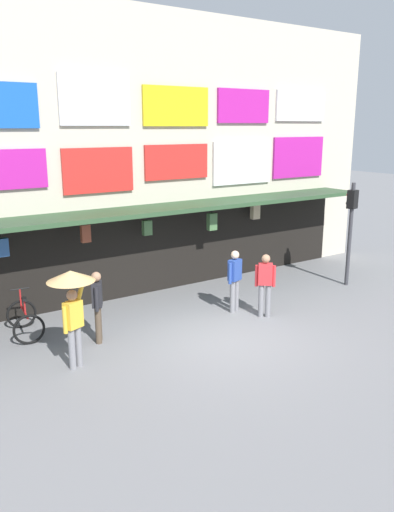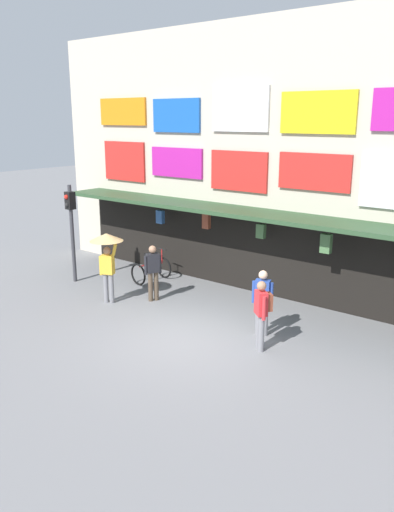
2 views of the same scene
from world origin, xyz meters
name	(u,v)px [view 1 (image 1 of 2)]	position (x,y,z in m)	size (l,w,h in m)	color
ground_plane	(222,338)	(0.00, 0.00, 0.00)	(80.00, 80.00, 0.00)	slate
shopfront	(129,158)	(0.00, 4.57, 3.96)	(18.00, 2.60, 8.00)	beige
traffic_light_far	(351,218)	(5.73, 1.18, 2.14)	(0.32, 0.35, 3.20)	#38383D
bicycle_parked	(25,320)	(-3.78, 2.73, 0.39)	(0.85, 1.24, 1.05)	black
pedestrian_in_yellow	(97,303)	(-2.48, 1.42, 0.95)	(0.36, 0.48, 1.68)	brown
pedestrian_with_umbrella	(72,292)	(-3.39, 0.49, 1.64)	(0.96, 0.96, 2.08)	gray
pedestrian_in_purple	(265,280)	(1.77, 0.53, 0.98)	(0.47, 0.47, 1.68)	gray
pedestrian_in_white	(235,278)	(1.34, 1.26, 0.95)	(0.51, 0.32, 1.68)	gray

